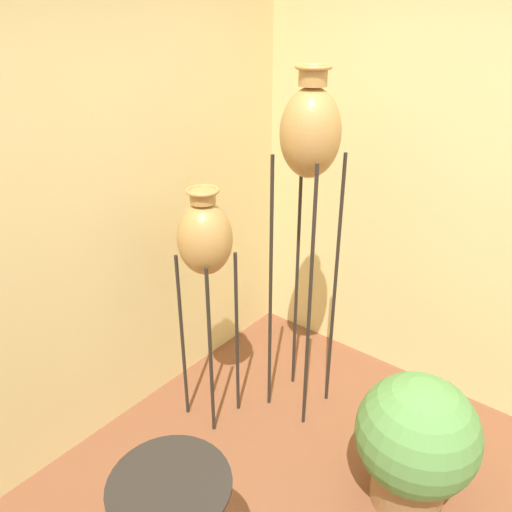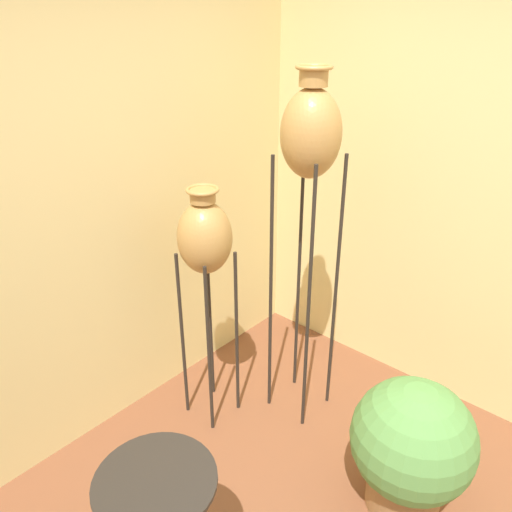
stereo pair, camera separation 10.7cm
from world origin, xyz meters
name	(u,v)px [view 1 (the left image)]	position (x,y,z in m)	size (l,w,h in m)	color
wall_back	(56,217)	(0.00, 1.69, 1.35)	(7.33, 0.06, 2.70)	beige
vase_stand_tall	(310,141)	(0.95, 0.89, 1.66)	(0.30, 0.30, 2.01)	#28231E
vase_stand_medium	(205,242)	(0.55, 1.25, 1.15)	(0.29, 0.29, 1.44)	#28231E
potted_plant	(416,441)	(0.71, 0.05, 0.39)	(0.58, 0.58, 0.73)	olive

